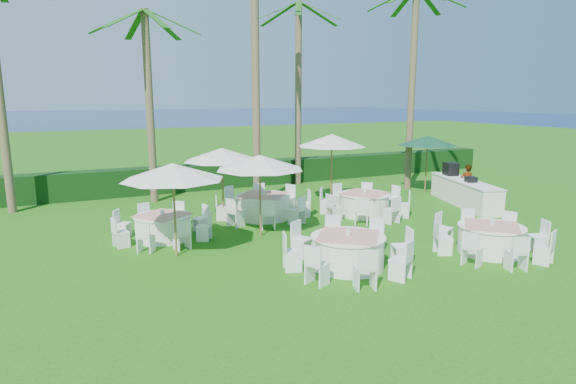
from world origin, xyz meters
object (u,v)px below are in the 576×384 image
banquet_table_c (491,238)px  banquet_table_e (263,206)px  buffet_table (464,192)px  staff_person (466,183)px  umbrella_c (222,155)px  umbrella_b (260,162)px  umbrella_a (173,172)px  umbrella_d (332,140)px  banquet_table_f (364,204)px  banquet_table_d (163,226)px  banquet_table_b (348,250)px  umbrella_green (428,141)px

banquet_table_c → banquet_table_e: 7.80m
buffet_table → staff_person: 0.74m
banquet_table_e → umbrella_c: bearing=170.4°
banquet_table_e → umbrella_b: size_ratio=1.23×
umbrella_a → umbrella_d: (7.37, 3.99, 0.25)m
banquet_table_c → banquet_table_f: banquet_table_f is taller
banquet_table_e → umbrella_a: bearing=-142.8°
umbrella_d → banquet_table_d: bearing=-163.7°
banquet_table_b → banquet_table_d: bearing=129.4°
umbrella_d → buffet_table: umbrella_d is taller
banquet_table_b → banquet_table_c: bearing=-10.2°
banquet_table_c → banquet_table_f: 5.35m
banquet_table_f → umbrella_green: 6.05m
buffet_table → umbrella_b: bearing=-176.1°
banquet_table_f → umbrella_b: 5.08m
umbrella_c → umbrella_d: umbrella_d is taller
buffet_table → staff_person: bearing=37.8°
banquet_table_e → staff_person: size_ratio=2.17×
staff_person → banquet_table_e: bearing=7.7°
banquet_table_d → umbrella_a: 2.71m
banquet_table_d → banquet_table_f: (7.47, -0.12, 0.03)m
banquet_table_c → umbrella_a: 9.11m
umbrella_b → staff_person: 10.05m
banquet_table_f → banquet_table_d: bearing=179.1°
banquet_table_c → banquet_table_d: banquet_table_c is taller
banquet_table_d → banquet_table_f: bearing=-0.9°
umbrella_b → umbrella_d: (4.49, 3.20, 0.25)m
banquet_table_c → banquet_table_f: bearing=97.1°
umbrella_b → umbrella_c: 2.43m
umbrella_d → buffet_table: size_ratio=0.64×
banquet_table_b → banquet_table_e: size_ratio=0.98×
banquet_table_d → umbrella_a: size_ratio=1.09×
umbrella_d → banquet_table_e: bearing=-163.2°
banquet_table_b → umbrella_b: 4.21m
umbrella_green → buffet_table: umbrella_green is taller
umbrella_a → banquet_table_e: bearing=37.2°
umbrella_green → staff_person: size_ratio=1.73×
umbrella_b → umbrella_a: bearing=-164.6°
banquet_table_d → buffet_table: bearing=-2.0°
banquet_table_c → umbrella_c: size_ratio=1.15×
umbrella_a → umbrella_green: umbrella_green is taller
umbrella_b → umbrella_green: umbrella_green is taller
umbrella_c → umbrella_green: umbrella_green is taller
banquet_table_e → umbrella_a: size_ratio=1.22×
banquet_table_f → umbrella_d: 3.16m
umbrella_c → banquet_table_e: bearing=-9.6°
buffet_table → banquet_table_e: bearing=169.7°
banquet_table_d → umbrella_b: umbrella_b is taller
umbrella_c → buffet_table: size_ratio=0.61×
banquet_table_c → umbrella_d: 7.93m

